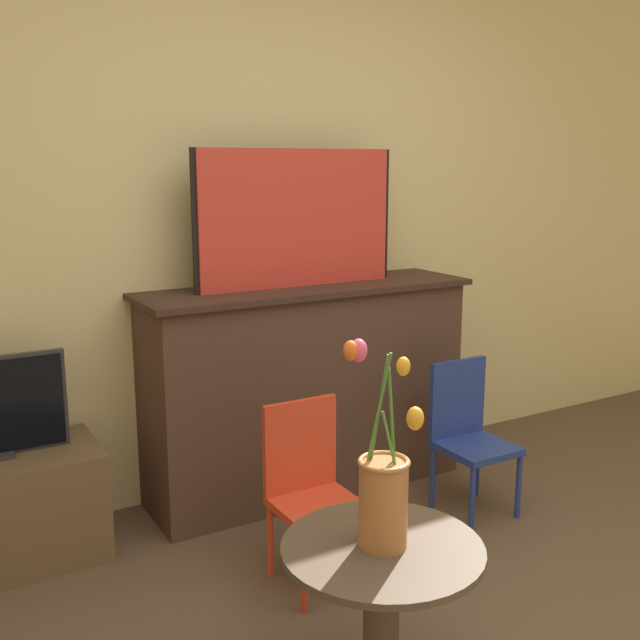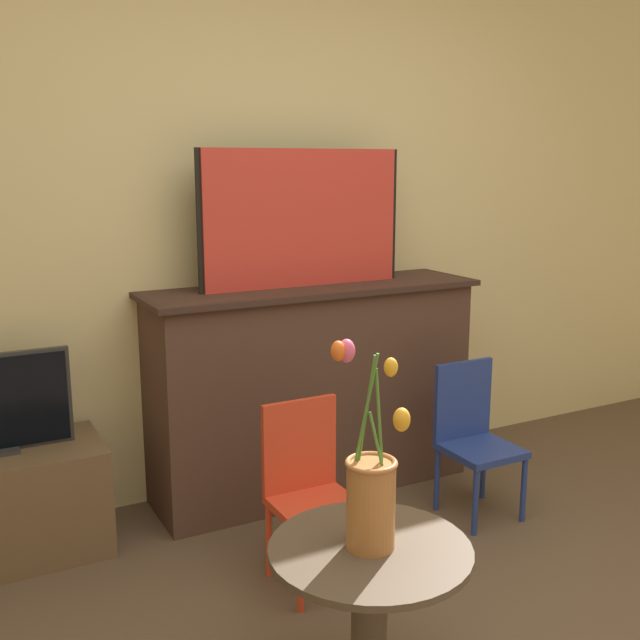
{
  "view_description": "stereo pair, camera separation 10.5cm",
  "coord_description": "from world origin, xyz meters",
  "px_view_note": "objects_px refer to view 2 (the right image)",
  "views": [
    {
      "loc": [
        -1.44,
        -1.0,
        1.5
      ],
      "look_at": [
        -0.1,
        1.3,
        0.94
      ],
      "focal_mm": 42.0,
      "sensor_mm": 36.0,
      "label": 1
    },
    {
      "loc": [
        -1.35,
        -1.05,
        1.5
      ],
      "look_at": [
        -0.1,
        1.3,
        0.94
      ],
      "focal_mm": 42.0,
      "sensor_mm": 36.0,
      "label": 2
    }
  ],
  "objects_px": {
    "chair_red": "(309,485)",
    "chair_blue": "(473,432)",
    "vase_tulips": "(371,491)",
    "painting": "(303,218)"
  },
  "relations": [
    {
      "from": "painting",
      "to": "vase_tulips",
      "type": "xyz_separation_m",
      "value": [
        -0.51,
        -1.4,
        -0.6
      ]
    },
    {
      "from": "chair_red",
      "to": "chair_blue",
      "type": "distance_m",
      "value": 0.88
    },
    {
      "from": "painting",
      "to": "chair_blue",
      "type": "distance_m",
      "value": 1.19
    },
    {
      "from": "chair_blue",
      "to": "chair_red",
      "type": "bearing_deg",
      "value": -170.43
    },
    {
      "from": "chair_blue",
      "to": "vase_tulips",
      "type": "height_order",
      "value": "vase_tulips"
    },
    {
      "from": "chair_red",
      "to": "chair_blue",
      "type": "relative_size",
      "value": 1.0
    },
    {
      "from": "painting",
      "to": "vase_tulips",
      "type": "height_order",
      "value": "painting"
    },
    {
      "from": "painting",
      "to": "chair_blue",
      "type": "height_order",
      "value": "painting"
    },
    {
      "from": "vase_tulips",
      "to": "chair_red",
      "type": "bearing_deg",
      "value": 75.76
    },
    {
      "from": "chair_red",
      "to": "chair_blue",
      "type": "bearing_deg",
      "value": 9.57
    }
  ]
}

